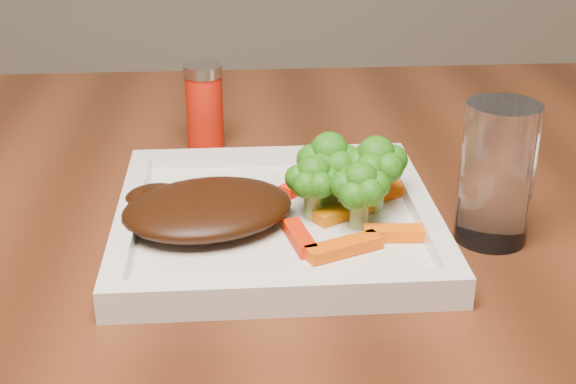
{
  "coord_description": "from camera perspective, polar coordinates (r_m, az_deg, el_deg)",
  "views": [
    {
      "loc": [
        0.29,
        -0.86,
        1.07
      ],
      "look_at": [
        0.34,
        -0.24,
        0.79
      ],
      "focal_mm": 50.0,
      "sensor_mm": 36.0,
      "label": 1
    }
  ],
  "objects": [
    {
      "name": "spice_shaker",
      "position": [
        0.87,
        -5.96,
        6.05
      ],
      "size": [
        0.04,
        0.04,
        0.09
      ],
      "primitive_type": "cylinder",
      "rotation": [
        0.0,
        0.0,
        -0.05
      ],
      "color": "red",
      "rests_on": "dining_table"
    },
    {
      "name": "broccoli_2",
      "position": [
        0.67,
        5.13,
        -0.2
      ],
      "size": [
        0.07,
        0.07,
        0.06
      ],
      "primitive_type": null,
      "rotation": [
        0.0,
        0.0,
        0.29
      ],
      "color": "#326D12",
      "rests_on": "plate"
    },
    {
      "name": "carrot_2",
      "position": [
        0.65,
        0.84,
        -3.26
      ],
      "size": [
        0.03,
        0.06,
        0.01
      ],
      "primitive_type": "cube",
      "rotation": [
        0.0,
        0.0,
        1.78
      ],
      "color": "red",
      "rests_on": "plate"
    },
    {
      "name": "carrot_0",
      "position": [
        0.63,
        4.0,
        -3.94
      ],
      "size": [
        0.07,
        0.04,
        0.01
      ],
      "primitive_type": "cube",
      "rotation": [
        0.0,
        0.0,
        0.41
      ],
      "color": "#DF4F03",
      "rests_on": "plate"
    },
    {
      "name": "carrot_3",
      "position": [
        0.73,
        6.98,
        0.02
      ],
      "size": [
        0.06,
        0.04,
        0.01
      ],
      "primitive_type": "cube",
      "rotation": [
        0.0,
        0.0,
        0.44
      ],
      "color": "#EC5103",
      "rests_on": "plate"
    },
    {
      "name": "carrot_4",
      "position": [
        0.74,
        1.03,
        0.59
      ],
      "size": [
        0.05,
        0.05,
        0.01
      ],
      "primitive_type": "cube",
      "rotation": [
        0.0,
        0.0,
        0.82
      ],
      "color": "#FF2604",
      "rests_on": "plate"
    },
    {
      "name": "carrot_1",
      "position": [
        0.66,
        8.07,
        -2.9
      ],
      "size": [
        0.06,
        0.02,
        0.01
      ],
      "primitive_type": "cube",
      "rotation": [
        0.0,
        0.0,
        -0.07
      ],
      "color": "#F85B04",
      "rests_on": "plate"
    },
    {
      "name": "broccoli_3",
      "position": [
        0.68,
        1.79,
        0.55
      ],
      "size": [
        0.06,
        0.06,
        0.06
      ],
      "primitive_type": null,
      "rotation": [
        0.0,
        0.0,
        0.26
      ],
      "color": "#166911",
      "rests_on": "plate"
    },
    {
      "name": "broccoli_0",
      "position": [
        0.7,
        2.92,
        1.75
      ],
      "size": [
        0.07,
        0.07,
        0.07
      ],
      "primitive_type": null,
      "rotation": [
        0.0,
        0.0,
        -0.05
      ],
      "color": "#286310",
      "rests_on": "plate"
    },
    {
      "name": "plate",
      "position": [
        0.69,
        -0.83,
        -2.36
      ],
      "size": [
        0.27,
        0.27,
        0.01
      ],
      "primitive_type": "cube",
      "color": "white",
      "rests_on": "dining_table"
    },
    {
      "name": "drinking_glass",
      "position": [
        0.68,
        14.63,
        1.28
      ],
      "size": [
        0.07,
        0.07,
        0.12
      ],
      "primitive_type": "cylinder",
      "rotation": [
        0.0,
        0.0,
        0.27
      ],
      "color": "white",
      "rests_on": "dining_table"
    },
    {
      "name": "steak",
      "position": [
        0.68,
        -5.73,
        -1.17
      ],
      "size": [
        0.17,
        0.15,
        0.03
      ],
      "primitive_type": "ellipsoid",
      "rotation": [
        0.0,
        0.0,
        0.29
      ],
      "color": "black",
      "rests_on": "plate"
    },
    {
      "name": "carrot_6",
      "position": [
        0.69,
        4.25,
        -1.29
      ],
      "size": [
        0.06,
        0.05,
        0.01
      ],
      "primitive_type": "cube",
      "rotation": [
        0.0,
        0.0,
        0.55
      ],
      "color": "#D06803",
      "rests_on": "plate"
    },
    {
      "name": "broccoli_1",
      "position": [
        0.7,
        6.22,
        1.25
      ],
      "size": [
        0.06,
        0.06,
        0.06
      ],
      "primitive_type": null,
      "rotation": [
        0.0,
        0.0,
        0.02
      ],
      "color": "#3A6E12",
      "rests_on": "plate"
    }
  ]
}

